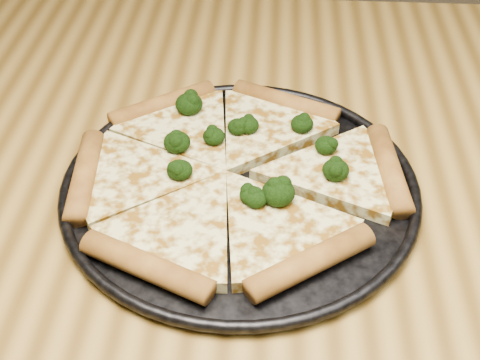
{
  "coord_description": "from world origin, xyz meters",
  "views": [
    {
      "loc": [
        -0.01,
        -0.52,
        1.21
      ],
      "look_at": [
        -0.04,
        -0.01,
        0.77
      ],
      "focal_mm": 48.52,
      "sensor_mm": 36.0,
      "label": 1
    }
  ],
  "objects": [
    {
      "name": "broccoli_florets",
      "position": [
        -0.04,
        0.02,
        0.78
      ],
      "size": [
        0.2,
        0.18,
        0.03
      ],
      "color": "black",
      "rests_on": "pizza"
    },
    {
      "name": "pizza_pan",
      "position": [
        -0.04,
        -0.01,
        0.76
      ],
      "size": [
        0.37,
        0.37,
        0.02
      ],
      "color": "black",
      "rests_on": "dining_table"
    },
    {
      "name": "dining_table",
      "position": [
        0.0,
        0.0,
        0.66
      ],
      "size": [
        1.2,
        0.9,
        0.75
      ],
      "color": "olive",
      "rests_on": "ground"
    },
    {
      "name": "pizza",
      "position": [
        -0.06,
        -0.0,
        0.77
      ],
      "size": [
        0.36,
        0.35,
        0.03
      ],
      "rotation": [
        0.0,
        0.0,
        -0.43
      ],
      "color": "#E0DA89",
      "rests_on": "pizza_pan"
    }
  ]
}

